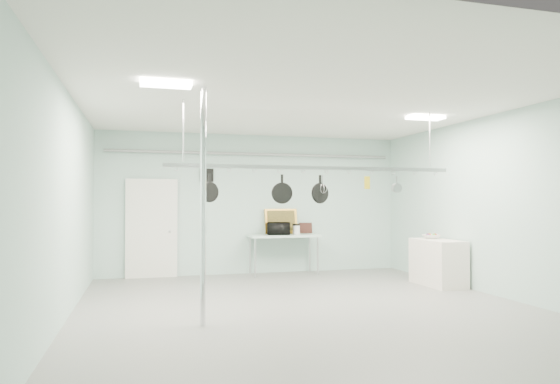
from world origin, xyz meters
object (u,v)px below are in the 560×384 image
object	(u,v)px
chrome_pole	(203,206)
skillet_right	(320,189)
microwave	(279,229)
coffee_canister	(296,230)
pot_rack	(315,166)
skillet_mid	(282,189)
prep_table	(284,238)
side_cabinet	(438,262)
skillet_left	(210,187)
fruit_bowl	(431,237)

from	to	relation	value
chrome_pole	skillet_right	bearing A→B (deg)	24.40
microwave	coffee_canister	distance (m)	0.43
pot_rack	skillet_mid	size ratio (longest dim) A/B	10.61
chrome_pole	coffee_canister	size ratio (longest dim) A/B	15.82
prep_table	side_cabinet	world-z (taller)	prep_table
chrome_pole	microwave	distance (m)	4.76
skillet_mid	pot_rack	bearing A→B (deg)	6.85
skillet_right	microwave	bearing A→B (deg)	70.36
pot_rack	skillet_left	xyz separation A→B (m)	(-1.70, 0.00, -0.35)
skillet_mid	skillet_right	bearing A→B (deg)	6.85
fruit_bowl	pot_rack	bearing A→B (deg)	-155.52
coffee_canister	skillet_right	world-z (taller)	skillet_right
side_cabinet	microwave	world-z (taller)	microwave
side_cabinet	skillet_mid	xyz separation A→B (m)	(-3.50, -1.10, 1.41)
skillet_left	skillet_right	world-z (taller)	same
pot_rack	fruit_bowl	size ratio (longest dim) A/B	13.69
side_cabinet	fruit_bowl	size ratio (longest dim) A/B	3.42
chrome_pole	pot_rack	bearing A→B (deg)	25.35
fruit_bowl	skillet_mid	bearing A→B (deg)	-159.01
coffee_canister	chrome_pole	bearing A→B (deg)	-121.72
skillet_left	skillet_right	distance (m)	1.78
fruit_bowl	skillet_right	distance (m)	3.32
side_cabinet	fruit_bowl	xyz separation A→B (m)	(0.02, 0.25, 0.49)
pot_rack	skillet_mid	bearing A→B (deg)	180.00
chrome_pole	microwave	bearing A→B (deg)	62.53
skillet_left	skillet_right	xyz separation A→B (m)	(1.78, 0.00, -0.01)
fruit_bowl	coffee_canister	bearing A→B (deg)	139.07
side_cabinet	fruit_bowl	world-z (taller)	fruit_bowl
side_cabinet	coffee_canister	bearing A→B (deg)	135.35
prep_table	pot_rack	world-z (taller)	pot_rack
prep_table	microwave	xyz separation A→B (m)	(-0.12, -0.00, 0.21)
microwave	chrome_pole	bearing A→B (deg)	74.59
prep_table	skillet_mid	size ratio (longest dim) A/B	3.54
pot_rack	skillet_right	world-z (taller)	pot_rack
chrome_pole	skillet_left	xyz separation A→B (m)	(0.20, 0.90, 0.28)
skillet_right	coffee_canister	bearing A→B (deg)	63.16
prep_table	coffee_canister	bearing A→B (deg)	3.07
coffee_canister	skillet_left	distance (m)	4.19
chrome_pole	coffee_canister	bearing A→B (deg)	58.28
prep_table	microwave	size ratio (longest dim) A/B	3.16
skillet_left	skillet_right	bearing A→B (deg)	-22.79
chrome_pole	side_cabinet	world-z (taller)	chrome_pole
chrome_pole	fruit_bowl	xyz separation A→B (m)	(4.87, 2.25, -0.66)
prep_table	coffee_canister	distance (m)	0.35
chrome_pole	prep_table	distance (m)	4.85
fruit_bowl	skillet_right	bearing A→B (deg)	-154.89
coffee_canister	skillet_mid	size ratio (longest dim) A/B	0.45
coffee_canister	skillet_right	size ratio (longest dim) A/B	0.46
pot_rack	fruit_bowl	xyz separation A→B (m)	(2.97, 1.35, -1.29)
skillet_right	skillet_left	bearing A→B (deg)	163.78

